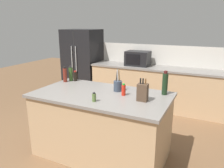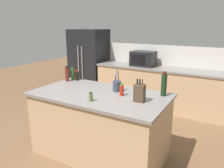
% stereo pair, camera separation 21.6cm
% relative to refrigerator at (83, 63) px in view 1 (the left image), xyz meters
% --- Properties ---
extents(ground_plane, '(14.00, 14.00, 0.00)m').
position_rel_refrigerator_xyz_m(ground_plane, '(1.78, -2.25, -0.87)').
color(ground_plane, brown).
extents(back_counter_run, '(3.20, 0.66, 0.94)m').
position_rel_refrigerator_xyz_m(back_counter_run, '(2.08, -0.05, -0.39)').
color(back_counter_run, tan).
rests_on(back_counter_run, ground_plane).
extents(wall_backsplash, '(3.16, 0.03, 0.46)m').
position_rel_refrigerator_xyz_m(wall_backsplash, '(2.08, 0.27, 0.30)').
color(wall_backsplash, beige).
rests_on(wall_backsplash, back_counter_run).
extents(kitchen_island, '(1.90, 1.04, 0.94)m').
position_rel_refrigerator_xyz_m(kitchen_island, '(1.78, -2.25, -0.39)').
color(kitchen_island, tan).
rests_on(kitchen_island, ground_plane).
extents(refrigerator, '(0.89, 0.75, 1.73)m').
position_rel_refrigerator_xyz_m(refrigerator, '(0.00, 0.00, 0.00)').
color(refrigerator, black).
rests_on(refrigerator, ground_plane).
extents(microwave, '(0.53, 0.39, 0.33)m').
position_rel_refrigerator_xyz_m(microwave, '(1.54, -0.05, 0.24)').
color(microwave, black).
rests_on(microwave, back_counter_run).
extents(knife_block, '(0.13, 0.10, 0.29)m').
position_rel_refrigerator_xyz_m(knife_block, '(2.39, -2.28, 0.19)').
color(knife_block, '#4C3828').
rests_on(knife_block, kitchen_island).
extents(utensil_crock, '(0.12, 0.12, 0.32)m').
position_rel_refrigerator_xyz_m(utensil_crock, '(1.94, -2.04, 0.16)').
color(utensil_crock, '#333D4C').
rests_on(utensil_crock, kitchen_island).
extents(vinegar_bottle, '(0.06, 0.06, 0.26)m').
position_rel_refrigerator_xyz_m(vinegar_bottle, '(0.94, -1.96, 0.19)').
color(vinegar_bottle, maroon).
rests_on(vinegar_bottle, kitchen_island).
extents(wine_bottle, '(0.08, 0.08, 0.33)m').
position_rel_refrigerator_xyz_m(wine_bottle, '(2.58, -1.90, 0.23)').
color(wine_bottle, black).
rests_on(wine_bottle, kitchen_island).
extents(hot_sauce_bottle, '(0.06, 0.06, 0.16)m').
position_rel_refrigerator_xyz_m(hot_sauce_bottle, '(2.09, -2.18, 0.15)').
color(hot_sauce_bottle, red).
rests_on(hot_sauce_bottle, kitchen_island).
extents(olive_oil_bottle, '(0.07, 0.07, 0.25)m').
position_rel_refrigerator_xyz_m(olive_oil_bottle, '(0.99, -1.85, 0.19)').
color(olive_oil_bottle, '#2D4C1E').
rests_on(olive_oil_bottle, kitchen_island).
extents(soy_sauce_bottle, '(0.06, 0.06, 0.17)m').
position_rel_refrigerator_xyz_m(soy_sauce_bottle, '(1.06, -1.83, 0.16)').
color(soy_sauce_bottle, black).
rests_on(soy_sauce_bottle, kitchen_island).
extents(spice_jar_oregano, '(0.05, 0.05, 0.12)m').
position_rel_refrigerator_xyz_m(spice_jar_oregano, '(1.85, -2.56, 0.13)').
color(spice_jar_oregano, '#567038').
rests_on(spice_jar_oregano, kitchen_island).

